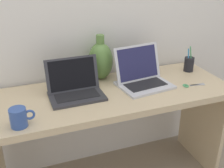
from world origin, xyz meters
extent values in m
cube|color=#D1B78C|center=(0.00, 0.00, 0.68)|extent=(1.49, 0.55, 0.04)
cube|color=#D1B78C|center=(0.71, 0.00, 0.33)|extent=(0.03, 0.47, 0.66)
cube|color=#333338|center=(-0.22, 0.00, 0.71)|extent=(0.31, 0.22, 0.01)
cube|color=black|center=(-0.22, 0.00, 0.72)|extent=(0.25, 0.13, 0.00)
cube|color=#333338|center=(-0.22, 0.08, 0.81)|extent=(0.31, 0.07, 0.20)
cube|color=black|center=(-0.22, 0.08, 0.81)|extent=(0.27, 0.06, 0.18)
cube|color=silver|center=(0.22, 0.00, 0.71)|extent=(0.35, 0.29, 0.01)
cube|color=black|center=(0.22, 0.00, 0.72)|extent=(0.27, 0.18, 0.00)
cube|color=silver|center=(0.21, 0.09, 0.83)|extent=(0.32, 0.12, 0.22)
cube|color=#23234C|center=(0.21, 0.09, 0.83)|extent=(0.29, 0.10, 0.20)
ellipsoid|color=#5B843D|center=(0.00, 0.22, 0.82)|extent=(0.16, 0.16, 0.25)
cylinder|color=#5B843D|center=(0.00, 0.22, 0.97)|extent=(0.05, 0.05, 0.06)
cylinder|color=#335199|center=(-0.55, -0.20, 0.75)|extent=(0.08, 0.08, 0.10)
torus|color=#335199|center=(-0.50, -0.20, 0.75)|extent=(0.05, 0.01, 0.05)
cylinder|color=black|center=(0.63, 0.12, 0.75)|extent=(0.07, 0.07, 0.10)
cylinder|color=#4CA566|center=(0.63, 0.11, 0.81)|extent=(0.04, 0.01, 0.16)
cylinder|color=#338CBF|center=(0.61, 0.12, 0.80)|extent=(0.01, 0.02, 0.14)
cube|color=#B7B7BC|center=(0.54, -0.10, 0.70)|extent=(0.10, 0.02, 0.00)
cube|color=#B7B7BC|center=(0.54, -0.10, 0.70)|extent=(0.10, 0.03, 0.00)
torus|color=#4CA566|center=(0.46, -0.10, 0.70)|extent=(0.04, 0.04, 0.01)
torus|color=#4CA566|center=(0.46, -0.09, 0.70)|extent=(0.04, 0.04, 0.01)
camera|label=1|loc=(-0.52, -1.42, 1.45)|focal=44.69mm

